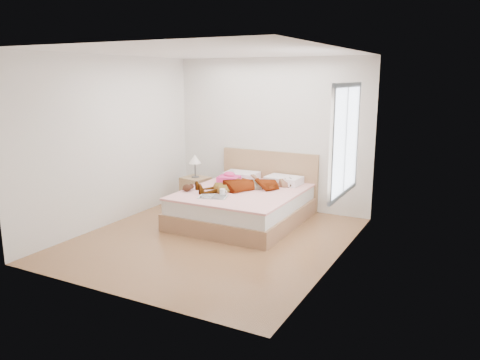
{
  "coord_description": "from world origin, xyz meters",
  "views": [
    {
      "loc": [
        3.31,
        -5.45,
        2.29
      ],
      "look_at": [
        0.0,
        0.85,
        0.7
      ],
      "focal_mm": 35.0,
      "sensor_mm": 36.0,
      "label": 1
    }
  ],
  "objects_px": {
    "woman": "(247,182)",
    "bed": "(245,203)",
    "towel": "(229,178)",
    "magazine": "(213,197)",
    "phone": "(232,171)",
    "nightstand": "(196,190)",
    "plush_toy": "(188,187)",
    "coffee_mug": "(223,192)"
  },
  "relations": [
    {
      "from": "phone",
      "to": "towel",
      "type": "bearing_deg",
      "value": -124.7
    },
    {
      "from": "woman",
      "to": "towel",
      "type": "distance_m",
      "value": 0.54
    },
    {
      "from": "coffee_mug",
      "to": "nightstand",
      "type": "bearing_deg",
      "value": 141.92
    },
    {
      "from": "magazine",
      "to": "bed",
      "type": "bearing_deg",
      "value": 73.38
    },
    {
      "from": "magazine",
      "to": "coffee_mug",
      "type": "relative_size",
      "value": 3.84
    },
    {
      "from": "coffee_mug",
      "to": "phone",
      "type": "bearing_deg",
      "value": 110.55
    },
    {
      "from": "towel",
      "to": "magazine",
      "type": "height_order",
      "value": "towel"
    },
    {
      "from": "phone",
      "to": "plush_toy",
      "type": "bearing_deg",
      "value": -148.46
    },
    {
      "from": "towel",
      "to": "nightstand",
      "type": "xyz_separation_m",
      "value": [
        -0.69,
        0.01,
        -0.28
      ]
    },
    {
      "from": "bed",
      "to": "towel",
      "type": "height_order",
      "value": "bed"
    },
    {
      "from": "woman",
      "to": "magazine",
      "type": "height_order",
      "value": "woman"
    },
    {
      "from": "woman",
      "to": "bed",
      "type": "relative_size",
      "value": 0.79
    },
    {
      "from": "bed",
      "to": "plush_toy",
      "type": "xyz_separation_m",
      "value": [
        -0.75,
        -0.53,
        0.29
      ]
    },
    {
      "from": "woman",
      "to": "nightstand",
      "type": "distance_m",
      "value": 1.24
    },
    {
      "from": "nightstand",
      "to": "coffee_mug",
      "type": "bearing_deg",
      "value": -38.08
    },
    {
      "from": "phone",
      "to": "magazine",
      "type": "distance_m",
      "value": 1.17
    },
    {
      "from": "magazine",
      "to": "coffee_mug",
      "type": "bearing_deg",
      "value": 69.02
    },
    {
      "from": "woman",
      "to": "towel",
      "type": "height_order",
      "value": "woman"
    },
    {
      "from": "coffee_mug",
      "to": "plush_toy",
      "type": "bearing_deg",
      "value": -177.06
    },
    {
      "from": "towel",
      "to": "plush_toy",
      "type": "distance_m",
      "value": 0.87
    },
    {
      "from": "coffee_mug",
      "to": "nightstand",
      "type": "xyz_separation_m",
      "value": [
        -1.02,
        0.8,
        -0.25
      ]
    },
    {
      "from": "magazine",
      "to": "coffee_mug",
      "type": "height_order",
      "value": "coffee_mug"
    },
    {
      "from": "phone",
      "to": "plush_toy",
      "type": "height_order",
      "value": "phone"
    },
    {
      "from": "plush_toy",
      "to": "nightstand",
      "type": "height_order",
      "value": "nightstand"
    },
    {
      "from": "towel",
      "to": "coffee_mug",
      "type": "distance_m",
      "value": 0.85
    },
    {
      "from": "woman",
      "to": "bed",
      "type": "bearing_deg",
      "value": -66.37
    },
    {
      "from": "bed",
      "to": "towel",
      "type": "relative_size",
      "value": 5.14
    },
    {
      "from": "woman",
      "to": "bed",
      "type": "distance_m",
      "value": 0.35
    },
    {
      "from": "woman",
      "to": "bed",
      "type": "xyz_separation_m",
      "value": [
        -0.02,
        -0.04,
        -0.35
      ]
    },
    {
      "from": "woman",
      "to": "phone",
      "type": "height_order",
      "value": "woman"
    },
    {
      "from": "magazine",
      "to": "plush_toy",
      "type": "height_order",
      "value": "plush_toy"
    },
    {
      "from": "woman",
      "to": "nightstand",
      "type": "height_order",
      "value": "nightstand"
    },
    {
      "from": "coffee_mug",
      "to": "woman",
      "type": "bearing_deg",
      "value": 74.42
    },
    {
      "from": "towel",
      "to": "nightstand",
      "type": "distance_m",
      "value": 0.74
    },
    {
      "from": "phone",
      "to": "towel",
      "type": "relative_size",
      "value": 0.24
    },
    {
      "from": "woman",
      "to": "towel",
      "type": "xyz_separation_m",
      "value": [
        -0.48,
        0.25,
        -0.04
      ]
    },
    {
      "from": "coffee_mug",
      "to": "plush_toy",
      "type": "distance_m",
      "value": 0.62
    },
    {
      "from": "magazine",
      "to": "nightstand",
      "type": "relative_size",
      "value": 0.51
    },
    {
      "from": "towel",
      "to": "coffee_mug",
      "type": "bearing_deg",
      "value": -67.29
    },
    {
      "from": "woman",
      "to": "coffee_mug",
      "type": "xyz_separation_m",
      "value": [
        -0.15,
        -0.54,
        -0.06
      ]
    },
    {
      "from": "woman",
      "to": "phone",
      "type": "relative_size",
      "value": 17.36
    },
    {
      "from": "woman",
      "to": "magazine",
      "type": "relative_size",
      "value": 3.42
    }
  ]
}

